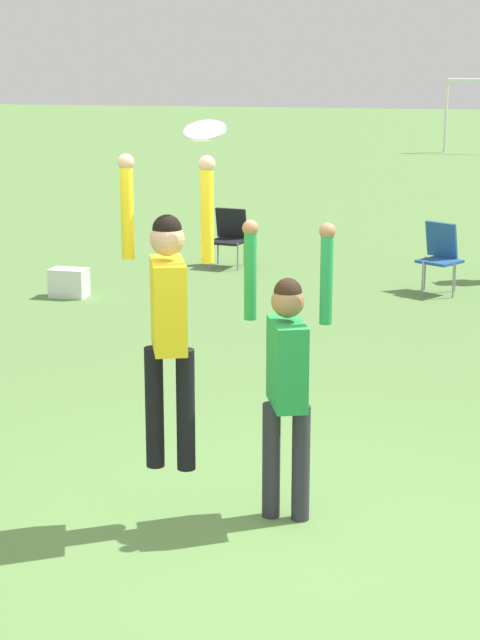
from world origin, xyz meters
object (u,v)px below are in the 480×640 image
at_px(person_jumping, 168,308).
at_px(cooler_box, 69,283).
at_px(camping_chair_0, 229,234).
at_px(person_defending, 287,367).
at_px(frisbee, 205,130).
at_px(camping_chair_2, 440,252).

distance_m(person_jumping, cooler_box, 7.22).
distance_m(camping_chair_0, cooler_box, 2.94).
relative_size(person_jumping, person_defending, 1.01).
relative_size(person_defending, frisbee, 7.48).
xyz_separation_m(person_jumping, person_defending, (0.70, 0.28, -0.41)).
xyz_separation_m(person_jumping, cooler_box, (-3.36, 6.26, -1.28)).
height_order(person_defending, frisbee, frisbee).
xyz_separation_m(person_defending, frisbee, (-0.52, -0.06, 1.50)).
height_order(person_jumping, camping_chair_2, person_jumping).
bearing_deg(camping_chair_0, frisbee, 113.25).
distance_m(person_defending, camping_chair_0, 8.91).
bearing_deg(person_defending, camping_chair_2, 153.93).
bearing_deg(camping_chair_0, camping_chair_2, 170.11).
bearing_deg(camping_chair_0, cooler_box, 69.50).
bearing_deg(person_jumping, person_defending, -90.00).
height_order(person_jumping, frisbee, frisbee).
distance_m(person_jumping, person_defending, 0.86).
relative_size(person_defending, cooler_box, 4.23).
distance_m(person_defending, camping_chair_2, 7.43).
bearing_deg(person_jumping, camping_chair_2, -31.11).
bearing_deg(camping_chair_2, person_defending, 117.27).
relative_size(person_jumping, cooler_box, 4.28).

